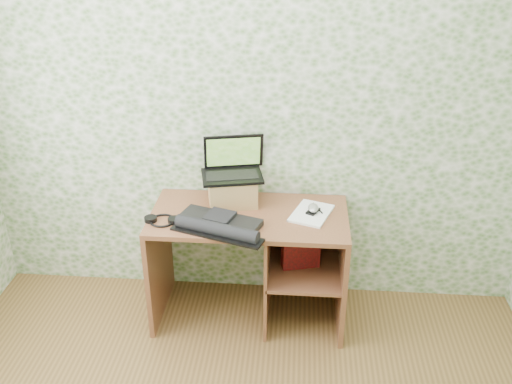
# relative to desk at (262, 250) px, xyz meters

# --- Properties ---
(wall_back) EXTENTS (3.50, 0.00, 3.50)m
(wall_back) POSITION_rel_desk_xyz_m (-0.08, 0.28, 0.82)
(wall_back) COLOR silver
(wall_back) RESTS_ON ground
(desk) EXTENTS (1.20, 0.60, 0.75)m
(desk) POSITION_rel_desk_xyz_m (0.00, 0.00, 0.00)
(desk) COLOR brown
(desk) RESTS_ON floor
(riser) EXTENTS (0.34, 0.30, 0.17)m
(riser) POSITION_rel_desk_xyz_m (-0.20, 0.12, 0.36)
(riser) COLOR #A5814A
(riser) RESTS_ON desk
(laptop) EXTENTS (0.42, 0.33, 0.25)m
(laptop) POSITION_rel_desk_xyz_m (-0.20, 0.16, 0.50)
(laptop) COLOR black
(laptop) RESTS_ON riser
(keyboard) EXTENTS (0.56, 0.43, 0.08)m
(keyboard) POSITION_rel_desk_xyz_m (-0.24, -0.21, 0.30)
(keyboard) COLOR black
(keyboard) RESTS_ON desk
(headphones) EXTENTS (0.22, 0.16, 0.03)m
(headphones) POSITION_rel_desk_xyz_m (-0.58, -0.16, 0.28)
(headphones) COLOR black
(headphones) RESTS_ON desk
(notepad) EXTENTS (0.29, 0.35, 0.01)m
(notepad) POSITION_rel_desk_xyz_m (0.30, 0.00, 0.28)
(notepad) COLOR white
(notepad) RESTS_ON desk
(mouse) EXTENTS (0.10, 0.12, 0.03)m
(mouse) POSITION_rel_desk_xyz_m (0.31, 0.01, 0.30)
(mouse) COLOR silver
(mouse) RESTS_ON notepad
(pen) EXTENTS (0.06, 0.13, 0.01)m
(pen) POSITION_rel_desk_xyz_m (0.34, 0.05, 0.29)
(pen) COLOR black
(pen) RESTS_ON notepad
(red_box) EXTENTS (0.25, 0.13, 0.28)m
(red_box) POSITION_rel_desk_xyz_m (0.24, -0.03, 0.05)
(red_box) COLOR #9D0E0F
(red_box) RESTS_ON desk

